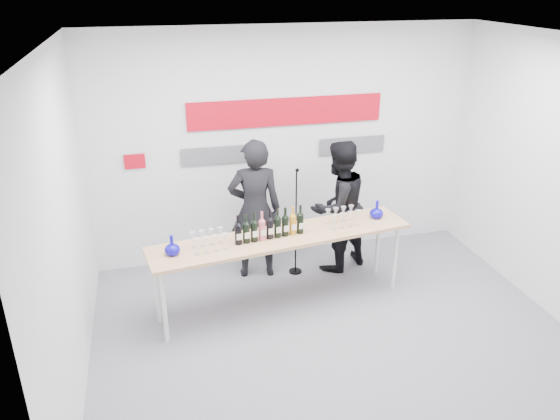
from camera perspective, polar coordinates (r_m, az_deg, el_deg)
The scene contains 12 objects.
ground at distance 6.01m, azimuth 5.53°, elevation -12.67°, with size 5.00×5.00×0.00m, color slate.
back_wall at distance 7.07m, azimuth 0.63°, elevation 6.73°, with size 5.00×0.04×3.00m, color silver.
signage at distance 6.95m, azimuth 0.25°, elevation 9.05°, with size 3.38×0.02×0.79m.
tasting_table at distance 6.04m, azimuth 0.23°, elevation -3.24°, with size 3.01×1.00×0.89m.
wine_bottles at distance 5.88m, azimuth -1.07°, elevation -1.52°, with size 0.80×0.19×0.33m.
decanter_left at distance 5.67m, azimuth -11.23°, elevation -3.60°, with size 0.16×0.16×0.21m, color #0F08A0, non-canonical shape.
decanter_right at distance 6.50m, azimuth 10.08°, elevation 0.07°, with size 0.16×0.16×0.21m, color #0F08A0, non-canonical shape.
glasses_left at distance 5.74m, azimuth -7.44°, elevation -3.20°, with size 0.38×0.26×0.18m.
glasses_right at distance 6.27m, azimuth 6.58°, elevation -0.76°, with size 0.38×0.26×0.18m.
presenter_left at distance 6.66m, azimuth -2.65°, elevation 0.03°, with size 0.65×0.43×1.78m, color black.
presenter_right at distance 6.88m, azimuth 6.07°, elevation 0.36°, with size 0.83×0.64×1.70m, color black.
mic_stand at distance 6.88m, azimuth 1.65°, elevation -3.35°, with size 0.17×0.17×1.42m.
Camera 1 is at (-1.73, -4.55, 3.53)m, focal length 35.00 mm.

